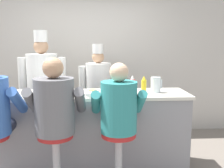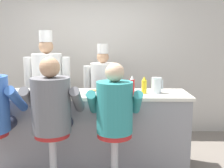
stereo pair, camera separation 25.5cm
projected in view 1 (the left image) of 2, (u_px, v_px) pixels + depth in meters
name	position (u px, v px, depth m)	size (l,w,h in m)	color
wall_back	(87.00, 60.00, 4.76)	(10.00, 0.06, 2.70)	beige
diner_counter	(84.00, 131.00, 3.44)	(2.70, 0.65, 1.02)	gray
ketchup_bottle_red	(132.00, 85.00, 3.26)	(0.06, 0.06, 0.24)	red
mustard_bottle_yellow	(144.00, 85.00, 3.35)	(0.07, 0.07, 0.22)	yellow
hot_sauce_bottle_orange	(121.00, 89.00, 3.26)	(0.03, 0.03, 0.15)	orange
water_pitcher_clear	(156.00, 85.00, 3.40)	(0.15, 0.13, 0.20)	silver
breakfast_plate	(92.00, 92.00, 3.37)	(0.27, 0.27, 0.05)	white
cereal_bowl	(90.00, 95.00, 3.15)	(0.16, 0.16, 0.05)	white
diner_seated_grey	(55.00, 110.00, 2.78)	(0.63, 0.63, 1.51)	#B2B5BA
diner_seated_teal	(119.00, 112.00, 2.83)	(0.59, 0.58, 1.46)	#B2B5BA
cook_in_whites_near	(43.00, 85.00, 4.02)	(0.72, 0.46, 1.84)	#232328
cook_in_whites_far	(98.00, 89.00, 4.33)	(0.64, 0.41, 1.64)	#232328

